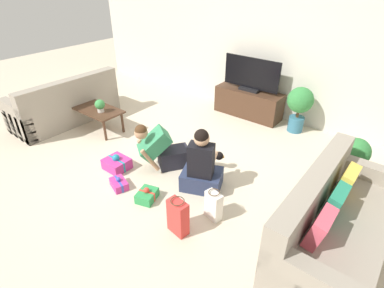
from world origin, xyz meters
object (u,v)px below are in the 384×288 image
gift_bag_b (213,205)px  tv_console (248,103)px  sofa_left (66,105)px  potted_plant_corner_right (353,161)px  gift_box_a (147,195)px  gift_box_b (119,184)px  gift_box_c (117,163)px  tv (251,76)px  coffee_table (96,111)px  potted_plant_back_right (300,104)px  person_kneeling (162,149)px  dog (208,157)px  person_sitting (202,167)px  sofa_right (333,226)px  gift_bag_a (178,217)px  tabletop_plant (100,105)px

gift_bag_b → tv_console: bearing=111.8°
sofa_left → potted_plant_corner_right: 4.90m
tv_console → gift_box_a: (0.26, -3.02, -0.20)m
gift_box_b → gift_box_c: gift_box_c is taller
tv → gift_box_b: bearing=-93.9°
coffee_table → tv: bearing=50.2°
tv_console → potted_plant_back_right: size_ratio=1.60×
gift_box_b → gift_bag_b: gift_bag_b is taller
potted_plant_back_right → person_kneeling: 2.58m
sofa_left → coffee_table: 0.75m
gift_box_a → gift_box_c: 0.87m
gift_box_c → person_kneeling: bearing=41.1°
dog → person_sitting: bearing=174.1°
sofa_right → gift_box_b: size_ratio=6.05×
sofa_left → tv_console: sofa_left is taller
potted_plant_back_right → person_sitting: (-0.35, -2.35, -0.19)m
person_sitting → gift_bag_a: person_sitting is taller
person_kneeling → dog: 0.69m
sofa_left → potted_plant_back_right: sofa_left is taller
dog → gift_bag_a: (0.45, -1.19, 0.02)m
gift_bag_b → coffee_table: bearing=169.5°
potted_plant_back_right → tabletop_plant: (-2.65, -2.19, 0.01)m
tv → gift_box_a: bearing=-85.0°
gift_bag_a → tabletop_plant: size_ratio=2.02×
person_sitting → dog: person_sitting is taller
tv_console → gift_bag_a: tv_console is taller
dog → tabletop_plant: 2.16m
sofa_right → gift_bag_a: size_ratio=4.24×
potted_plant_back_right → gift_box_b: size_ratio=2.59×
potted_plant_back_right → gift_bag_b: size_ratio=2.14×
gift_box_a → tabletop_plant: 2.11m
sofa_right → coffee_table: sofa_right is taller
coffee_table → gift_box_c: size_ratio=2.97×
gift_box_b → sofa_right: bearing=15.7°
potted_plant_corner_right → gift_bag_a: (-1.23, -2.11, -0.15)m
tv → tabletop_plant: tv is taller
potted_plant_back_right → person_kneeling: (-1.08, -2.33, -0.19)m
tv_console → gift_box_c: bearing=-101.6°
dog → gift_box_b: dog is taller
sofa_left → tabletop_plant: size_ratio=8.58×
sofa_left → gift_box_c: sofa_left is taller
potted_plant_back_right → person_kneeling: bearing=-114.9°
sofa_left → person_kneeling: sofa_left is taller
tabletop_plant → coffee_table: bearing=169.5°
tabletop_plant → potted_plant_corner_right: bearing=17.1°
person_kneeling → dog: person_kneeling is taller
sofa_right → gift_box_a: 2.16m
gift_box_b → tv_console: bearing=86.1°
gift_bag_a → tabletop_plant: bearing=160.0°
coffee_table → potted_plant_back_right: 3.57m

